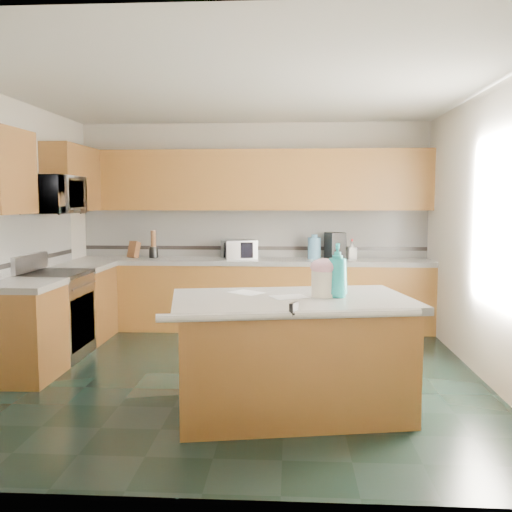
{
  "coord_description": "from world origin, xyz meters",
  "views": [
    {
      "loc": [
        0.5,
        -5.34,
        1.67
      ],
      "look_at": [
        0.15,
        0.35,
        1.12
      ],
      "focal_mm": 40.0,
      "sensor_mm": 36.0,
      "label": 1
    }
  ],
  "objects_px": {
    "island_base": "(291,358)",
    "coffee_maker": "(335,246)",
    "treat_jar": "(324,284)",
    "soap_bottle_island": "(337,270)",
    "island_top": "(292,301)",
    "knife_block": "(134,250)",
    "toaster_oven": "(239,249)"
  },
  "relations": [
    {
      "from": "island_base",
      "to": "knife_block",
      "type": "xyz_separation_m",
      "value": [
        -2.08,
        2.97,
        0.6
      ]
    },
    {
      "from": "island_base",
      "to": "toaster_oven",
      "type": "bearing_deg",
      "value": 92.57
    },
    {
      "from": "island_base",
      "to": "island_top",
      "type": "relative_size",
      "value": 0.95
    },
    {
      "from": "island_base",
      "to": "coffee_maker",
      "type": "bearing_deg",
      "value": 69.03
    },
    {
      "from": "island_top",
      "to": "knife_block",
      "type": "distance_m",
      "value": 3.63
    },
    {
      "from": "soap_bottle_island",
      "to": "island_base",
      "type": "bearing_deg",
      "value": -166.12
    },
    {
      "from": "island_base",
      "to": "soap_bottle_island",
      "type": "relative_size",
      "value": 4.13
    },
    {
      "from": "soap_bottle_island",
      "to": "coffee_maker",
      "type": "xyz_separation_m",
      "value": [
        0.21,
        2.97,
        -0.04
      ]
    },
    {
      "from": "treat_jar",
      "to": "toaster_oven",
      "type": "relative_size",
      "value": 0.49
    },
    {
      "from": "toaster_oven",
      "to": "treat_jar",
      "type": "bearing_deg",
      "value": -93.04
    },
    {
      "from": "island_base",
      "to": "soap_bottle_island",
      "type": "bearing_deg",
      "value": -4.9
    },
    {
      "from": "knife_block",
      "to": "toaster_oven",
      "type": "relative_size",
      "value": 0.52
    },
    {
      "from": "island_top",
      "to": "treat_jar",
      "type": "bearing_deg",
      "value": 1.76
    },
    {
      "from": "island_base",
      "to": "toaster_oven",
      "type": "height_order",
      "value": "toaster_oven"
    },
    {
      "from": "island_base",
      "to": "soap_bottle_island",
      "type": "height_order",
      "value": "soap_bottle_island"
    },
    {
      "from": "island_base",
      "to": "knife_block",
      "type": "bearing_deg",
      "value": 114.65
    },
    {
      "from": "knife_block",
      "to": "soap_bottle_island",
      "type": "bearing_deg",
      "value": -27.59
    },
    {
      "from": "coffee_maker",
      "to": "knife_block",
      "type": "bearing_deg",
      "value": 156.23
    },
    {
      "from": "island_top",
      "to": "coffee_maker",
      "type": "bearing_deg",
      "value": 69.03
    },
    {
      "from": "island_top",
      "to": "coffee_maker",
      "type": "height_order",
      "value": "coffee_maker"
    },
    {
      "from": "island_top",
      "to": "toaster_oven",
      "type": "bearing_deg",
      "value": 92.57
    },
    {
      "from": "coffee_maker",
      "to": "island_base",
      "type": "bearing_deg",
      "value": -125.06
    },
    {
      "from": "island_top",
      "to": "treat_jar",
      "type": "height_order",
      "value": "treat_jar"
    },
    {
      "from": "island_top",
      "to": "toaster_oven",
      "type": "height_order",
      "value": "toaster_oven"
    },
    {
      "from": "treat_jar",
      "to": "knife_block",
      "type": "relative_size",
      "value": 0.94
    },
    {
      "from": "island_base",
      "to": "knife_block",
      "type": "distance_m",
      "value": 3.68
    },
    {
      "from": "treat_jar",
      "to": "soap_bottle_island",
      "type": "xyz_separation_m",
      "value": [
        0.1,
        -0.02,
        0.11
      ]
    },
    {
      "from": "knife_block",
      "to": "island_base",
      "type": "bearing_deg",
      "value": -32.25
    },
    {
      "from": "coffee_maker",
      "to": "island_top",
      "type": "bearing_deg",
      "value": -125.06
    },
    {
      "from": "island_base",
      "to": "soap_bottle_island",
      "type": "xyz_separation_m",
      "value": [
        0.36,
        0.03,
        0.7
      ]
    },
    {
      "from": "island_top",
      "to": "toaster_oven",
      "type": "relative_size",
      "value": 4.4
    },
    {
      "from": "island_top",
      "to": "soap_bottle_island",
      "type": "bearing_deg",
      "value": -4.9
    }
  ]
}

